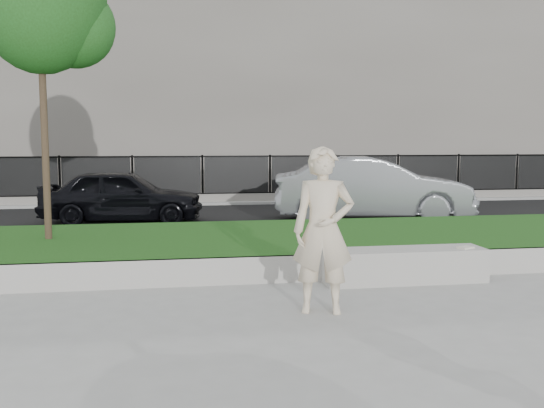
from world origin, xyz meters
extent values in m
plane|color=gray|center=(0.00, 0.00, 0.00)|extent=(90.00, 90.00, 0.00)
cube|color=#15380E|center=(0.00, 3.00, 0.20)|extent=(34.00, 4.00, 0.40)
cube|color=#A5A29A|center=(0.00, 1.04, 0.20)|extent=(34.00, 0.08, 0.40)
cube|color=black|center=(0.00, 8.50, 0.02)|extent=(34.00, 7.00, 0.04)
cube|color=gray|center=(0.00, 13.00, 0.06)|extent=(34.00, 3.00, 0.12)
cube|color=slate|center=(0.00, 12.00, 0.24)|extent=(32.00, 0.30, 0.24)
cube|color=black|center=(0.00, 12.00, 0.87)|extent=(32.00, 0.04, 1.50)
cube|color=black|center=(0.00, 12.00, 1.57)|extent=(32.00, 0.05, 0.05)
cube|color=black|center=(0.00, 12.00, 0.37)|extent=(32.00, 0.05, 0.05)
cube|color=#666059|center=(0.00, 20.00, 5.00)|extent=(34.00, 10.00, 10.00)
cube|color=#A5A29A|center=(1.76, 0.80, 0.25)|extent=(2.41, 0.60, 0.49)
imported|color=beige|center=(0.19, -0.54, 1.00)|extent=(0.83, 0.65, 2.01)
cube|color=beige|center=(2.67, 0.69, 0.50)|extent=(0.27, 0.23, 0.02)
cylinder|color=#38281C|center=(-3.70, 3.23, 2.91)|extent=(0.12, 0.12, 5.01)
sphere|color=#204B19|center=(-3.20, 3.43, 4.01)|extent=(1.40, 1.40, 1.40)
imported|color=black|center=(-2.81, 7.84, 0.71)|extent=(4.09, 1.99, 1.34)
imported|color=gray|center=(3.43, 7.18, 0.85)|extent=(5.16, 2.55, 1.63)
camera|label=1|loc=(-1.61, -7.54, 2.08)|focal=40.00mm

